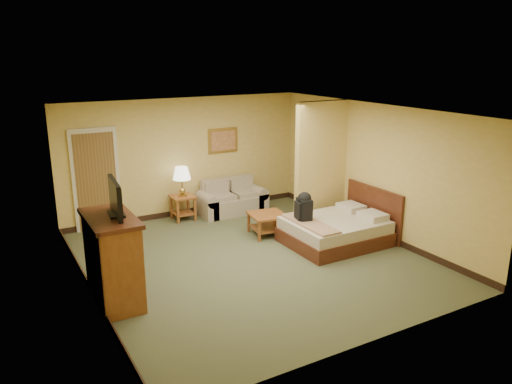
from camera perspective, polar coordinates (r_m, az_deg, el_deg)
floor at (r=8.89m, az=-0.49°, el=-7.74°), size 6.00×6.00×0.00m
ceiling at (r=8.20m, az=-0.53°, el=9.16°), size 6.00×6.00×0.00m
back_wall at (r=11.10m, az=-8.09°, el=3.94°), size 5.50×0.02×2.60m
left_wall at (r=7.56m, az=-19.04°, el=-2.39°), size 0.02×6.00×2.60m
right_wall at (r=10.04m, az=13.35°, el=2.42°), size 0.02×6.00×2.60m
partition at (r=10.35m, az=7.43°, el=3.11°), size 1.20×0.15×2.60m
door at (r=10.59m, az=-17.80°, el=1.27°), size 0.94×0.16×2.10m
baseboard at (r=11.40m, az=-7.83°, el=-2.18°), size 5.50×0.02×0.12m
loveseat at (r=11.34m, az=-2.77°, el=-1.14°), size 1.53×0.71×0.78m
side_table at (r=10.93m, az=-8.35°, el=-1.36°), size 0.49×0.49×0.54m
table_lamp at (r=10.76m, az=-8.50°, el=2.04°), size 0.39×0.39×0.64m
coffee_table at (r=9.95m, az=1.32°, el=-3.20°), size 0.77×0.77×0.44m
wall_picture at (r=11.38m, az=-3.79°, el=5.89°), size 0.72×0.04×0.56m
dresser at (r=7.51m, az=-16.03°, el=-7.41°), size 0.65×1.24×1.32m
tv at (r=7.24m, az=-15.79°, el=-0.76°), size 0.24×0.83×0.51m
bed at (r=9.67m, az=9.32°, el=-4.24°), size 1.89×1.53×0.99m
backpack at (r=9.31m, az=5.54°, el=-1.59°), size 0.28×0.36×0.56m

